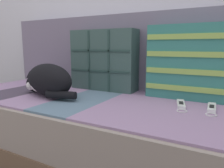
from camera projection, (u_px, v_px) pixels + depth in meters
The scene contains 8 objects.
ground_plane at pixel (82, 163), 1.27m from camera, with size 14.00×14.00×0.00m, color #564C47.
couch at pixel (93, 126), 1.35m from camera, with size 1.93×0.86×0.38m.
sofa_backrest at pixel (120, 52), 1.58m from camera, with size 1.89×0.14×0.51m.
throw_pillow_quilted at pixel (104, 60), 1.49m from camera, with size 0.46×0.14×0.40m.
throw_pillow_striped at pixel (189, 62), 1.22m from camera, with size 0.45×0.14×0.41m.
sleeping_cat at pixel (47, 81), 1.31m from camera, with size 0.45×0.26×0.19m.
game_remote_near at pixel (212, 108), 1.02m from camera, with size 0.05×0.19×0.02m.
game_remote_far at pixel (181, 105), 1.09m from camera, with size 0.09×0.20×0.02m.
Camera 1 is at (0.72, -0.95, 0.68)m, focal length 35.00 mm.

